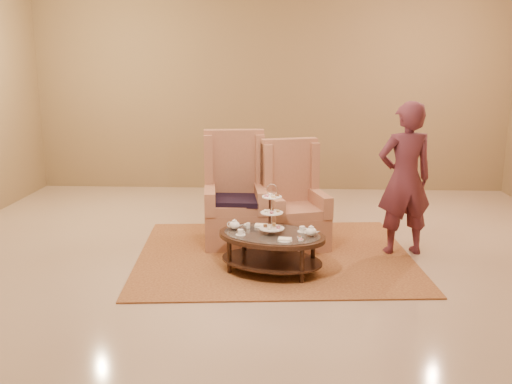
# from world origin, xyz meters

# --- Properties ---
(ground) EXTENTS (8.00, 8.00, 0.00)m
(ground) POSITION_xyz_m (0.00, 0.00, 0.00)
(ground) COLOR #C1A890
(ground) RESTS_ON ground
(ceiling) EXTENTS (8.00, 8.00, 0.02)m
(ceiling) POSITION_xyz_m (0.00, 0.00, 0.00)
(ceiling) COLOR white
(ceiling) RESTS_ON ground
(wall_back) EXTENTS (8.00, 0.04, 3.50)m
(wall_back) POSITION_xyz_m (0.00, 4.00, 1.75)
(wall_back) COLOR olive
(wall_back) RESTS_ON ground
(rug) EXTENTS (3.31, 2.83, 0.02)m
(rug) POSITION_xyz_m (0.16, 0.47, 0.01)
(rug) COLOR #A8713B
(rug) RESTS_ON ground
(tea_table) EXTENTS (1.34, 1.11, 0.96)m
(tea_table) POSITION_xyz_m (0.14, -0.05, 0.35)
(tea_table) COLOR black
(tea_table) RESTS_ON ground
(armchair_left) EXTENTS (0.83, 0.85, 1.37)m
(armchair_left) POSITION_xyz_m (-0.33, 0.98, 0.46)
(armchair_left) COLOR #AF7152
(armchair_left) RESTS_ON ground
(armchair_right) EXTENTS (0.86, 0.88, 1.28)m
(armchair_right) POSITION_xyz_m (0.38, 0.90, 0.43)
(armchair_right) COLOR #AF7152
(armchair_right) RESTS_ON ground
(person) EXTENTS (0.72, 0.55, 1.76)m
(person) POSITION_xyz_m (1.63, 0.65, 0.88)
(person) COLOR #572531
(person) RESTS_ON ground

